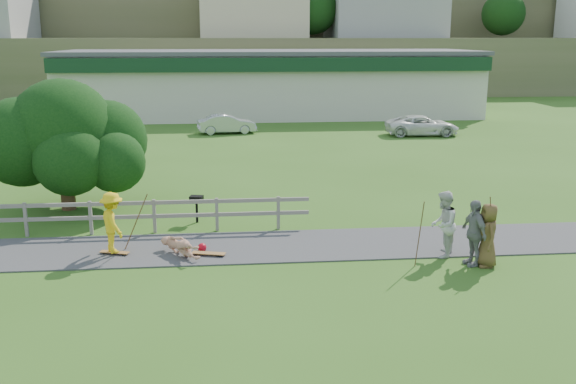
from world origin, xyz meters
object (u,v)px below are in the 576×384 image
object	(u,v)px
car_white	(422,125)
bbq	(197,209)
car_silver	(227,124)
spectator_c	(488,235)
spectator_b	(474,233)
skater_fallen	(180,246)
spectator_a	(443,224)
tree	(65,159)
skater_rider	(113,226)

from	to	relation	value
car_white	bbq	bearing A→B (deg)	145.98
car_silver	spectator_c	bearing A→B (deg)	-172.95
spectator_c	spectator_b	bearing A→B (deg)	-107.94
skater_fallen	spectator_c	distance (m)	8.61
spectator_a	car_silver	distance (m)	25.49
spectator_b	car_silver	bearing A→B (deg)	-175.51
spectator_c	car_white	distance (m)	24.21
skater_fallen	bbq	world-z (taller)	bbq
spectator_b	car_white	size ratio (longest dim) A/B	0.40
skater_fallen	spectator_c	size ratio (longest dim) A/B	0.92
spectator_a	bbq	bearing A→B (deg)	-91.54
spectator_a	car_white	size ratio (longest dim) A/B	0.42
tree	bbq	size ratio (longest dim) A/B	6.47
car_silver	car_white	bearing A→B (deg)	-107.58
spectator_a	spectator_b	size ratio (longest dim) A/B	1.04
skater_rider	spectator_a	size ratio (longest dim) A/B	0.92
skater_rider	skater_fallen	size ratio (longest dim) A/B	1.08
spectator_a	car_silver	xyz separation A→B (m)	(-6.03, 24.76, -0.34)
skater_fallen	spectator_b	xyz separation A→B (m)	(8.09, -1.49, 0.63)
car_white	tree	bearing A→B (deg)	133.90
car_white	skater_rider	bearing A→B (deg)	146.10
car_silver	tree	size ratio (longest dim) A/B	0.63
car_silver	spectator_b	bearing A→B (deg)	-173.60
spectator_c	car_silver	world-z (taller)	spectator_c
skater_rider	car_white	size ratio (longest dim) A/B	0.38
skater_fallen	car_silver	size ratio (longest dim) A/B	0.43
spectator_a	skater_rider	bearing A→B (deg)	-67.32
skater_rider	spectator_a	world-z (taller)	spectator_a
car_silver	bbq	bearing A→B (deg)	168.69
spectator_a	spectator_c	size ratio (longest dim) A/B	1.08
spectator_c	skater_rider	bearing A→B (deg)	-97.87
skater_fallen	car_white	xyz separation A→B (m)	(13.88, 21.97, 0.34)
car_white	tree	world-z (taller)	tree
spectator_b	bbq	size ratio (longest dim) A/B	2.00
spectator_a	bbq	size ratio (longest dim) A/B	2.07
spectator_a	car_silver	bearing A→B (deg)	-137.46
skater_rider	spectator_c	distance (m)	10.53
tree	skater_fallen	bearing A→B (deg)	-51.99
car_white	spectator_c	bearing A→B (deg)	169.18
car_silver	tree	world-z (taller)	tree
skater_rider	skater_fallen	bearing A→B (deg)	-126.28
tree	spectator_c	bearing A→B (deg)	-29.48
spectator_a	car_white	bearing A→B (deg)	-166.87
spectator_a	bbq	xyz separation A→B (m)	(-7.15, 4.19, -0.50)
spectator_b	car_silver	distance (m)	26.37
bbq	skater_fallen	bearing A→B (deg)	-82.81
car_white	tree	xyz separation A→B (m)	(-18.29, -16.32, 1.25)
spectator_b	tree	size ratio (longest dim) A/B	0.31
spectator_a	tree	distance (m)	13.54
spectator_b	car_silver	xyz separation A→B (m)	(-6.64, 25.51, -0.31)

